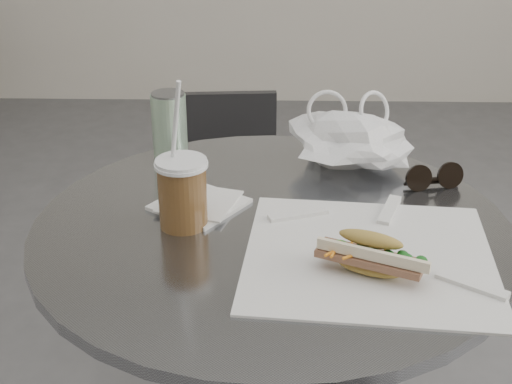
{
  "coord_description": "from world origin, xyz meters",
  "views": [
    {
      "loc": [
        -0.0,
        -0.8,
        1.28
      ],
      "look_at": [
        -0.03,
        0.21,
        0.79
      ],
      "focal_mm": 50.0,
      "sensor_mm": 36.0,
      "label": 1
    }
  ],
  "objects_px": {
    "cafe_table": "(270,360)",
    "sunglasses": "(434,178)",
    "banh_mi": "(370,255)",
    "drink_can": "(169,125)",
    "chair_far": "(223,250)",
    "iced_coffee": "(182,192)"
  },
  "relations": [
    {
      "from": "banh_mi",
      "to": "drink_can",
      "type": "height_order",
      "value": "drink_can"
    },
    {
      "from": "cafe_table",
      "to": "banh_mi",
      "type": "bearing_deg",
      "value": -47.59
    },
    {
      "from": "sunglasses",
      "to": "drink_can",
      "type": "distance_m",
      "value": 0.5
    },
    {
      "from": "sunglasses",
      "to": "drink_can",
      "type": "height_order",
      "value": "drink_can"
    },
    {
      "from": "chair_far",
      "to": "cafe_table",
      "type": "bearing_deg",
      "value": 96.58
    },
    {
      "from": "banh_mi",
      "to": "sunglasses",
      "type": "relative_size",
      "value": 1.82
    },
    {
      "from": "cafe_table",
      "to": "chair_far",
      "type": "distance_m",
      "value": 0.65
    },
    {
      "from": "chair_far",
      "to": "banh_mi",
      "type": "xyz_separation_m",
      "value": [
        0.26,
        -0.77,
        0.45
      ]
    },
    {
      "from": "iced_coffee",
      "to": "sunglasses",
      "type": "height_order",
      "value": "iced_coffee"
    },
    {
      "from": "chair_far",
      "to": "iced_coffee",
      "type": "bearing_deg",
      "value": 84.0
    },
    {
      "from": "banh_mi",
      "to": "drink_can",
      "type": "relative_size",
      "value": 1.54
    },
    {
      "from": "cafe_table",
      "to": "chair_far",
      "type": "xyz_separation_m",
      "value": [
        -0.13,
        0.62,
        -0.15
      ]
    },
    {
      "from": "banh_mi",
      "to": "drink_can",
      "type": "bearing_deg",
      "value": 152.72
    },
    {
      "from": "banh_mi",
      "to": "drink_can",
      "type": "xyz_separation_m",
      "value": [
        -0.33,
        0.42,
        0.03
      ]
    },
    {
      "from": "iced_coffee",
      "to": "chair_far",
      "type": "bearing_deg",
      "value": 88.87
    },
    {
      "from": "banh_mi",
      "to": "chair_far",
      "type": "bearing_deg",
      "value": 132.95
    },
    {
      "from": "cafe_table",
      "to": "sunglasses",
      "type": "distance_m",
      "value": 0.43
    },
    {
      "from": "sunglasses",
      "to": "drink_can",
      "type": "xyz_separation_m",
      "value": [
        -0.48,
        0.13,
        0.04
      ]
    },
    {
      "from": "chair_far",
      "to": "iced_coffee",
      "type": "xyz_separation_m",
      "value": [
        -0.01,
        -0.63,
        0.48
      ]
    },
    {
      "from": "iced_coffee",
      "to": "sunglasses",
      "type": "relative_size",
      "value": 2.25
    },
    {
      "from": "sunglasses",
      "to": "iced_coffee",
      "type": "bearing_deg",
      "value": -173.96
    },
    {
      "from": "cafe_table",
      "to": "sunglasses",
      "type": "relative_size",
      "value": 7.13
    }
  ]
}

